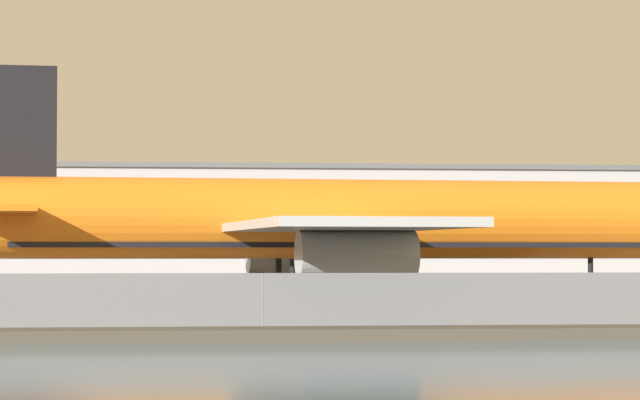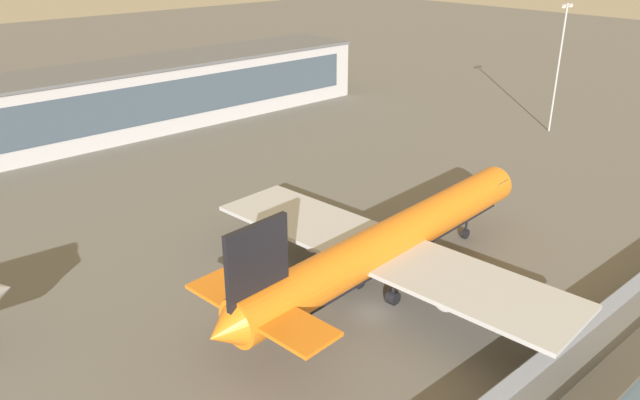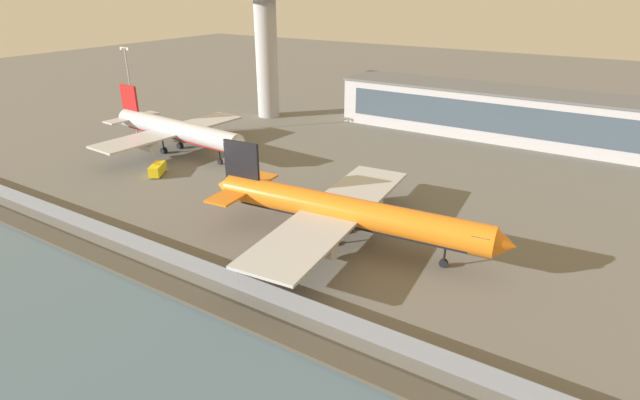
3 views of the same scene
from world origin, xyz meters
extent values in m
plane|color=#66635E|center=(0.00, 0.00, 0.00)|extent=(500.00, 500.00, 0.00)
cube|color=slate|center=(0.00, -16.00, 1.32)|extent=(280.00, 0.08, 2.63)
cylinder|color=slate|center=(0.00, -16.00, 1.32)|extent=(0.10, 0.10, 2.63)
cylinder|color=orange|center=(5.48, 2.24, 5.37)|extent=(42.39, 7.96, 4.38)
cone|color=orange|center=(27.69, 4.15, 5.37)|extent=(3.19, 4.39, 4.16)
cone|color=orange|center=(-16.73, 0.34, 5.37)|extent=(3.17, 4.17, 3.94)
cube|color=#232D3D|center=(24.81, 3.90, 5.91)|extent=(2.72, 3.91, 1.31)
cube|color=black|center=(5.48, 2.24, 4.16)|extent=(36.01, 6.55, 0.79)
cube|color=#B7BABF|center=(2.52, 12.15, 4.82)|extent=(10.97, 20.96, 0.44)
cube|color=#B7BABF|center=(4.24, -8.02, 4.82)|extent=(10.97, 20.96, 0.44)
cylinder|color=#B7BABF|center=(3.91, 10.64, 3.39)|extent=(6.09, 2.90, 2.41)
cylinder|color=#B7BABF|center=(5.36, -6.30, 3.39)|extent=(6.09, 2.90, 2.41)
cube|color=black|center=(-13.01, 0.66, 9.75)|extent=(6.35, 1.06, 7.45)
cube|color=orange|center=(-13.33, 4.36, 5.69)|extent=(4.83, 7.75, 0.35)
cube|color=orange|center=(-12.69, -3.04, 5.69)|extent=(4.83, 7.75, 0.35)
cylinder|color=black|center=(20.19, 3.50, 1.89)|extent=(0.31, 0.31, 2.56)
cylinder|color=black|center=(20.19, 3.50, 0.61)|extent=(1.26, 0.58, 1.23)
cylinder|color=black|center=(2.34, 4.28, 1.89)|extent=(0.35, 0.35, 2.56)
cylinder|color=black|center=(2.34, 4.28, 0.61)|extent=(1.49, 1.10, 1.41)
cylinder|color=black|center=(2.73, -0.30, 1.89)|extent=(0.35, 0.35, 2.56)
cylinder|color=black|center=(2.73, -0.30, 0.61)|extent=(1.49, 1.10, 1.41)
cube|color=red|center=(-9.84, 7.80, 0.75)|extent=(2.29, 3.48, 1.11)
cube|color=#283847|center=(-9.75, 8.19, 1.55)|extent=(1.50, 1.38, 0.50)
cylinder|color=black|center=(-10.27, 8.92, 0.35)|extent=(0.37, 0.73, 0.70)
cylinder|color=black|center=(-8.95, 8.61, 0.35)|extent=(0.37, 0.73, 0.70)
cylinder|color=black|center=(-10.73, 6.99, 0.35)|extent=(0.37, 0.73, 0.70)
cylinder|color=black|center=(-9.40, 6.68, 0.35)|extent=(0.37, 0.73, 0.70)
cube|color=#B2B2B7|center=(14.91, 73.55, 5.83)|extent=(91.99, 15.73, 11.67)
cube|color=#3D4C5B|center=(14.91, 65.61, 6.42)|extent=(84.63, 0.16, 7.00)
cube|color=#5B5E63|center=(14.91, 73.55, 11.92)|extent=(92.59, 16.33, 0.50)
cylinder|color=#A8A8AD|center=(69.28, 19.93, 11.57)|extent=(0.36, 0.36, 23.14)
cube|color=#A8A8AD|center=(69.28, 19.93, 22.89)|extent=(3.20, 0.24, 0.24)
cube|color=silver|center=(68.08, 19.93, 22.59)|extent=(0.60, 0.40, 0.44)
cube|color=silver|center=(70.48, 19.93, 22.59)|extent=(0.60, 0.40, 0.44)
camera|label=1|loc=(-4.67, -80.88, 3.57)|focal=85.00mm
camera|label=2|loc=(-38.62, -35.24, 34.25)|focal=35.00mm
camera|label=3|loc=(37.56, -56.22, 36.17)|focal=28.00mm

